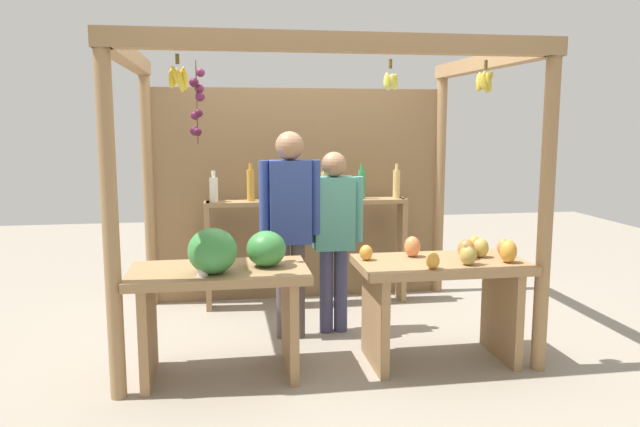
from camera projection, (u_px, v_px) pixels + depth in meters
name	position (u px, v px, depth m)	size (l,w,h in m)	color
ground_plane	(316.00, 331.00, 5.09)	(12.00, 12.00, 0.00)	gray
market_stall	(308.00, 166.00, 5.33)	(2.95, 2.16, 2.26)	#99754C
fruit_counter_left	(224.00, 284.00, 4.10)	(1.19, 0.64, 1.04)	#99754C
fruit_counter_right	(443.00, 285.00, 4.38)	(1.19, 0.64, 0.90)	#99754C
bottle_shelf_unit	(307.00, 222.00, 5.72)	(1.89, 0.22, 1.35)	#99754C
vendor_man	(290.00, 216.00, 4.81)	(0.48, 0.22, 1.65)	#504748
vendor_woman	(334.00, 227.00, 4.96)	(0.48, 0.20, 1.48)	#404267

